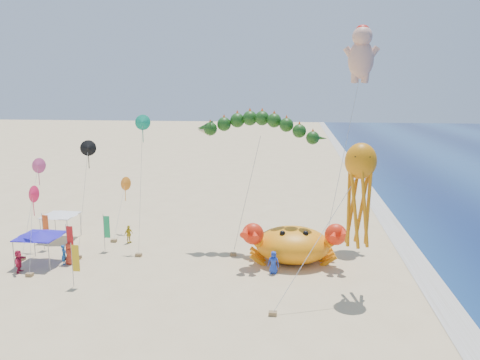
# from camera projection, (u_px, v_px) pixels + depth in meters

# --- Properties ---
(ground) EXTENTS (320.00, 320.00, 0.00)m
(ground) POSITION_uv_depth(u_px,v_px,m) (263.00, 269.00, 35.70)
(ground) COLOR #D1B784
(ground) RESTS_ON ground
(foam_strip) EXTENTS (320.00, 320.00, 0.00)m
(foam_strip) POSITION_uv_depth(u_px,v_px,m) (426.00, 276.00, 34.27)
(foam_strip) COLOR silver
(foam_strip) RESTS_ON ground
(crab_inflatable) EXTENTS (7.97, 5.41, 3.49)m
(crab_inflatable) POSITION_uv_depth(u_px,v_px,m) (293.00, 244.00, 36.83)
(crab_inflatable) COLOR orange
(crab_inflatable) RESTS_ON ground
(dragon_kite) EXTENTS (10.63, 3.88, 11.36)m
(dragon_kite) POSITION_uv_depth(u_px,v_px,m) (259.00, 130.00, 38.42)
(dragon_kite) COLOR #143D10
(dragon_kite) RESTS_ON ground
(cherub_kite) EXTENTS (4.40, 7.28, 18.83)m
(cherub_kite) POSITION_uv_depth(u_px,v_px,m) (361.00, 53.00, 39.77)
(cherub_kite) COLOR #DA9D85
(cherub_kite) RESTS_ON ground
(octopus_kite) EXTENTS (6.58, 5.11, 10.16)m
(octopus_kite) POSITION_uv_depth(u_px,v_px,m) (359.00, 187.00, 30.26)
(octopus_kite) COLOR orange
(octopus_kite) RESTS_ON ground
(canopy_blue) EXTENTS (3.39, 3.39, 2.71)m
(canopy_blue) POSITION_uv_depth(u_px,v_px,m) (40.00, 234.00, 36.39)
(canopy_blue) COLOR gray
(canopy_blue) RESTS_ON ground
(canopy_white) EXTENTS (3.06, 3.06, 2.71)m
(canopy_white) POSITION_uv_depth(u_px,v_px,m) (60.00, 213.00, 42.37)
(canopy_white) COLOR gray
(canopy_white) RESTS_ON ground
(feather_flags) EXTENTS (6.65, 7.39, 3.20)m
(feather_flags) POSITION_uv_depth(u_px,v_px,m) (74.00, 237.00, 36.89)
(feather_flags) COLOR gray
(feather_flags) RESTS_ON ground
(beachgoers) EXTENTS (19.75, 8.91, 1.73)m
(beachgoers) POSITION_uv_depth(u_px,v_px,m) (101.00, 255.00, 36.37)
(beachgoers) COLOR #1F3EB9
(beachgoers) RESTS_ON ground
(small_kites) EXTENTS (10.15, 12.85, 11.45)m
(small_kites) POSITION_uv_depth(u_px,v_px,m) (87.00, 172.00, 39.04)
(small_kites) COLOR #0D9167
(small_kites) RESTS_ON ground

